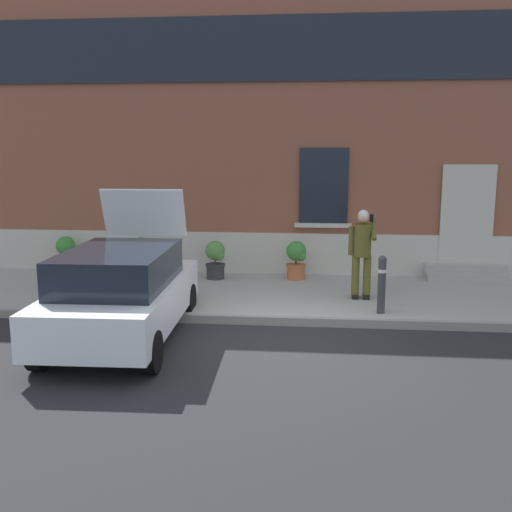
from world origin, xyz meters
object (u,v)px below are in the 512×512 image
object	(u,v)px
bollard_near_person	(382,282)
planter_charcoal	(216,259)
hatchback_car_white	(122,292)
person_on_phone	(362,249)
planter_olive	(66,253)
planter_terracotta	(296,259)
planter_cream	(142,254)

from	to	relation	value
bollard_near_person	planter_charcoal	size ratio (longest dim) A/B	1.22
hatchback_car_white	planter_charcoal	world-z (taller)	hatchback_car_white
person_on_phone	planter_olive	bearing A→B (deg)	-178.53
person_on_phone	planter_terracotta	distance (m)	2.19
hatchback_car_white	person_on_phone	bearing A→B (deg)	31.29
person_on_phone	planter_charcoal	world-z (taller)	person_on_phone
planter_cream	planter_charcoal	distance (m)	1.84
planter_terracotta	person_on_phone	bearing A→B (deg)	-52.14
person_on_phone	planter_olive	xyz separation A→B (m)	(-6.71, 1.87, -0.55)
planter_olive	planter_terracotta	world-z (taller)	same
person_on_phone	planter_terracotta	world-z (taller)	person_on_phone
person_on_phone	bollard_near_person	bearing A→B (deg)	-56.48
planter_terracotta	planter_olive	bearing A→B (deg)	177.88
bollard_near_person	planter_cream	xyz separation A→B (m)	(-5.19, 2.89, -0.11)
hatchback_car_white	bollard_near_person	distance (m)	4.48
bollard_near_person	planter_cream	world-z (taller)	bollard_near_person
hatchback_car_white	person_on_phone	xyz separation A→B (m)	(3.95, 2.40, 0.35)
planter_olive	planter_cream	bearing A→B (deg)	1.79
bollard_near_person	planter_cream	bearing A→B (deg)	150.93
planter_olive	planter_cream	distance (m)	1.80
hatchback_car_white	planter_charcoal	size ratio (longest dim) A/B	4.78
planter_olive	planter_cream	xyz separation A→B (m)	(1.80, 0.06, 0.00)
person_on_phone	planter_charcoal	xyz separation A→B (m)	(-3.11, 1.55, -0.55)
bollard_near_person	planter_charcoal	world-z (taller)	bollard_near_person
bollard_near_person	planter_charcoal	xyz separation A→B (m)	(-3.39, 2.50, -0.11)
hatchback_car_white	planter_terracotta	bearing A→B (deg)	56.96
planter_cream	planter_terracotta	size ratio (longest dim) A/B	1.00
hatchback_car_white	person_on_phone	size ratio (longest dim) A/B	2.35
hatchback_car_white	planter_olive	world-z (taller)	hatchback_car_white
hatchback_car_white	planter_cream	world-z (taller)	hatchback_car_white
hatchback_car_white	planter_terracotta	size ratio (longest dim) A/B	4.78
planter_cream	planter_charcoal	bearing A→B (deg)	-11.93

